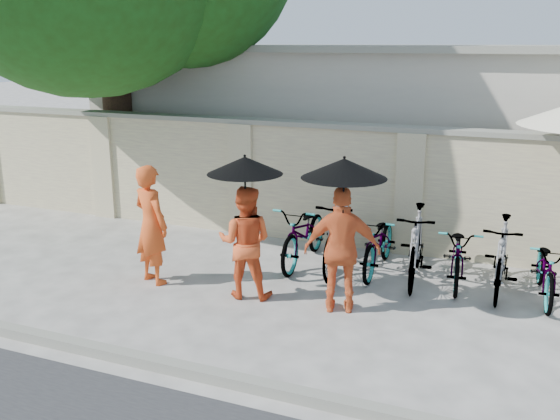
% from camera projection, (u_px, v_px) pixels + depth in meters
% --- Properties ---
extents(ground, '(80.00, 80.00, 0.00)m').
position_uv_depth(ground, '(210.00, 305.00, 8.29)').
color(ground, beige).
extents(kerb, '(40.00, 0.16, 0.12)m').
position_uv_depth(kerb, '(135.00, 358.00, 6.76)').
color(kerb, gray).
rests_on(kerb, ground).
extents(compound_wall, '(20.00, 0.30, 2.00)m').
position_uv_depth(compound_wall, '(352.00, 188.00, 10.52)').
color(compound_wall, beige).
rests_on(compound_wall, ground).
extents(building_behind, '(14.00, 6.00, 3.20)m').
position_uv_depth(building_behind, '(447.00, 128.00, 13.39)').
color(building_behind, '#BDB6A5').
rests_on(building_behind, ground).
extents(monk_left, '(0.74, 0.62, 1.73)m').
position_uv_depth(monk_left, '(151.00, 225.00, 8.87)').
color(monk_left, '#E14E1B').
rests_on(monk_left, ground).
extents(monk_center, '(0.86, 0.73, 1.55)m').
position_uv_depth(monk_center, '(245.00, 242.00, 8.39)').
color(monk_center, '#E05222').
rests_on(monk_center, ground).
extents(parasol_center, '(0.99, 0.99, 1.08)m').
position_uv_depth(parasol_center, '(245.00, 165.00, 8.02)').
color(parasol_center, black).
rests_on(parasol_center, ground).
extents(monk_right, '(1.04, 0.66, 1.65)m').
position_uv_depth(monk_right, '(342.00, 250.00, 7.90)').
color(monk_right, orange).
rests_on(monk_right, ground).
extents(parasol_right, '(1.06, 1.06, 1.09)m').
position_uv_depth(parasol_right, '(344.00, 168.00, 7.54)').
color(parasol_right, black).
rests_on(parasol_right, ground).
extents(bike_0, '(0.69, 1.88, 0.98)m').
position_uv_depth(bike_0, '(304.00, 233.00, 9.72)').
color(bike_0, '#9A9BB1').
rests_on(bike_0, ground).
extents(bike_1, '(0.66, 1.94, 1.15)m').
position_uv_depth(bike_1, '(339.00, 234.00, 9.44)').
color(bike_1, '#9A9BB1').
rests_on(bike_1, ground).
extents(bike_2, '(0.63, 1.75, 0.92)m').
position_uv_depth(bike_2, '(379.00, 242.00, 9.39)').
color(bike_2, '#9A9BB1').
rests_on(bike_2, ground).
extents(bike_3, '(0.69, 1.86, 1.10)m').
position_uv_depth(bike_3, '(416.00, 245.00, 8.98)').
color(bike_3, '#9A9BB1').
rests_on(bike_3, ground).
extents(bike_4, '(0.77, 1.74, 0.88)m').
position_uv_depth(bike_4, '(459.00, 254.00, 8.93)').
color(bike_4, '#9A9BB1').
rests_on(bike_4, ground).
extents(bike_5, '(0.50, 1.75, 1.05)m').
position_uv_depth(bike_5, '(502.00, 257.00, 8.57)').
color(bike_5, '#9A9BB1').
rests_on(bike_5, ground).
extents(bike_6, '(0.73, 1.67, 0.85)m').
position_uv_depth(bike_6, '(547.00, 269.00, 8.37)').
color(bike_6, '#9A9BB1').
rests_on(bike_6, ground).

